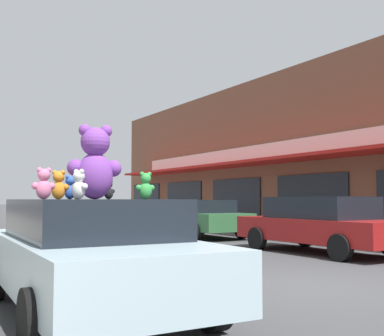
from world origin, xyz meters
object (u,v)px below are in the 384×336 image
teddy_bear_brown (77,191)px  teddy_bear_pink (44,184)px  teddy_bear_white (79,185)px  teddy_bear_black (109,190)px  teddy_bear_giant (95,163)px  teddy_bear_blue (70,188)px  teddy_bear_orange (59,185)px  parked_car_far_right (199,217)px  parked_car_far_center (320,223)px  teddy_bear_green (145,186)px  plush_art_car (90,252)px

teddy_bear_brown → teddy_bear_pink: 0.91m
teddy_bear_white → teddy_bear_black: (0.84, 1.32, -0.02)m
teddy_bear_giant → teddy_bear_blue: teddy_bear_giant is taller
teddy_bear_orange → teddy_bear_pink: teddy_bear_orange is taller
teddy_bear_giant → parked_car_far_right: size_ratio=0.22×
teddy_bear_white → teddy_bear_black: bearing=-53.9°
teddy_bear_giant → parked_car_far_center: bearing=-144.5°
teddy_bear_white → teddy_bear_green: 0.71m
teddy_bear_white → parked_car_far_center: size_ratio=0.07×
teddy_bear_giant → parked_car_far_right: 11.71m
teddy_bear_brown → teddy_bear_orange: (-0.20, 0.11, 0.07)m
parked_car_far_right → teddy_bear_orange: bearing=-130.4°
plush_art_car → teddy_bear_orange: teddy_bear_orange is taller
plush_art_car → teddy_bear_brown: (-0.09, 0.30, 0.75)m
teddy_bear_pink → teddy_bear_blue: bearing=-116.1°
teddy_bear_brown → parked_car_far_center: teddy_bear_brown is taller
teddy_bear_brown → teddy_bear_orange: 0.24m
teddy_bear_pink → parked_car_far_right: size_ratio=0.08×
plush_art_car → teddy_bear_orange: (-0.29, 0.41, 0.83)m
teddy_bear_brown → teddy_bear_black: size_ratio=0.80×
teddy_bear_black → teddy_bear_pink: bearing=33.3°
teddy_bear_black → parked_car_far_center: size_ratio=0.06×
teddy_bear_green → teddy_bear_blue: teddy_bear_blue is taller
teddy_bear_pink → teddy_bear_black: bearing=-137.6°
teddy_bear_pink → parked_car_far_right: (8.02, 9.77, -0.83)m
teddy_bear_black → parked_car_far_center: (6.88, 2.74, -0.76)m
teddy_bear_blue → teddy_bear_black: bearing=119.9°
teddy_bear_giant → teddy_bear_green: (0.16, -1.19, -0.32)m
teddy_bear_pink → parked_car_far_center: 8.88m
teddy_bear_giant → teddy_bear_black: 0.60m
teddy_bear_white → parked_car_far_right: 12.75m
teddy_bear_green → teddy_bear_pink: size_ratio=0.86×
teddy_bear_giant → teddy_bear_orange: bearing=-11.9°
parked_car_far_center → parked_car_far_right: bearing=90.0°
teddy_bear_brown → teddy_bear_pink: size_ratio=0.62×
teddy_bear_brown → teddy_bear_pink: (-0.59, -0.69, 0.06)m
plush_art_car → teddy_bear_blue: (0.01, 0.93, 0.81)m
teddy_bear_black → teddy_bear_green: bearing=75.9°
teddy_bear_green → teddy_bear_pink: bearing=-26.5°
teddy_bear_white → parked_car_far_center: (7.73, 4.07, -0.78)m
teddy_bear_white → teddy_bear_blue: (0.40, 1.66, 0.01)m
parked_car_far_center → teddy_bear_green: bearing=-148.6°
teddy_bear_white → teddy_bear_orange: teddy_bear_orange is taller
plush_art_car → parked_car_far_center: bearing=26.8°
teddy_bear_giant → teddy_bear_blue: 0.78m
plush_art_car → teddy_bear_giant: teddy_bear_giant is taller
teddy_bear_black → teddy_bear_giant: bearing=40.3°
teddy_bear_blue → parked_car_far_center: 7.76m
plush_art_car → teddy_bear_brown: teddy_bear_brown is taller
teddy_bear_green → teddy_bear_orange: 1.50m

